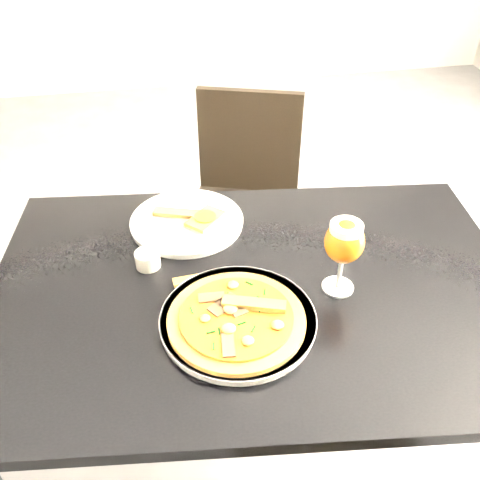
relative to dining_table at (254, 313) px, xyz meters
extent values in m
plane|color=#555557|center=(0.05, 0.14, -0.66)|extent=(6.00, 6.00, 0.00)
cube|color=black|center=(0.00, 0.00, 0.08)|extent=(1.29, 0.94, 0.03)
cylinder|color=black|center=(-0.50, 0.40, -0.30)|extent=(0.05, 0.05, 0.72)
cylinder|color=black|center=(0.58, 0.27, -0.30)|extent=(0.05, 0.05, 0.72)
cube|color=black|center=(0.11, 0.69, -0.24)|extent=(0.50, 0.50, 0.04)
cylinder|color=black|center=(-0.10, 0.59, -0.46)|extent=(0.03, 0.03, 0.40)
cylinder|color=black|center=(0.21, 0.49, -0.46)|extent=(0.03, 0.03, 0.40)
cylinder|color=black|center=(0.01, 0.89, -0.46)|extent=(0.03, 0.03, 0.40)
cylinder|color=black|center=(0.31, 0.79, -0.46)|extent=(0.03, 0.03, 0.40)
cube|color=black|center=(0.16, 0.86, 0.00)|extent=(0.37, 0.15, 0.40)
cylinder|color=silver|center=(-0.06, -0.11, 0.10)|extent=(0.40, 0.40, 0.02)
cylinder|color=#A05B26|center=(-0.06, -0.12, 0.11)|extent=(0.28, 0.28, 0.01)
cylinder|color=red|center=(-0.06, -0.12, 0.12)|extent=(0.23, 0.23, 0.01)
cube|color=#452E1E|center=(-0.03, -0.12, 0.13)|extent=(0.06, 0.03, 0.00)
cube|color=#452E1E|center=(-0.06, -0.07, 0.13)|extent=(0.03, 0.06, 0.00)
cube|color=#452E1E|center=(-0.14, -0.12, 0.13)|extent=(0.06, 0.03, 0.00)
cube|color=#452E1E|center=(-0.06, -0.15, 0.13)|extent=(0.03, 0.06, 0.00)
ellipsoid|color=gold|center=(-0.05, -0.11, 0.13)|extent=(0.03, 0.03, 0.01)
ellipsoid|color=gold|center=(-0.06, -0.05, 0.13)|extent=(0.03, 0.03, 0.01)
ellipsoid|color=gold|center=(-0.08, -0.11, 0.13)|extent=(0.03, 0.03, 0.01)
ellipsoid|color=gold|center=(-0.13, -0.16, 0.13)|extent=(0.03, 0.03, 0.01)
ellipsoid|color=gold|center=(-0.07, -0.14, 0.13)|extent=(0.03, 0.03, 0.01)
ellipsoid|color=gold|center=(0.00, -0.16, 0.13)|extent=(0.03, 0.03, 0.01)
cube|color=#0B410F|center=(-0.06, -0.11, 0.13)|extent=(0.01, 0.02, 0.00)
cube|color=#0B410F|center=(-0.07, -0.08, 0.13)|extent=(0.01, 0.02, 0.00)
cube|color=#0B410F|center=(-0.11, -0.06, 0.13)|extent=(0.01, 0.02, 0.00)
cube|color=#0B410F|center=(-0.09, -0.11, 0.13)|extent=(0.02, 0.01, 0.00)
cube|color=#0B410F|center=(-0.13, -0.13, 0.13)|extent=(0.02, 0.01, 0.00)
cube|color=#0B410F|center=(-0.08, -0.13, 0.13)|extent=(0.02, 0.01, 0.00)
cube|color=#0B410F|center=(-0.08, -0.16, 0.13)|extent=(0.01, 0.02, 0.00)
cube|color=#0B410F|center=(-0.05, -0.20, 0.13)|extent=(0.01, 0.02, 0.00)
cube|color=#0B410F|center=(-0.05, -0.15, 0.13)|extent=(0.01, 0.02, 0.00)
cube|color=#0B410F|center=(-0.01, -0.14, 0.13)|extent=(0.02, 0.01, 0.00)
cube|color=#0B410F|center=(-0.05, -0.12, 0.13)|extent=(0.02, 0.01, 0.00)
cube|color=#0B410F|center=(-0.03, -0.09, 0.13)|extent=(0.02, 0.01, 0.00)
cube|color=#A05B26|center=(-0.02, -0.13, 0.13)|extent=(0.13, 0.07, 0.01)
cylinder|color=silver|center=(-0.13, 0.26, 0.10)|extent=(0.34, 0.34, 0.02)
cube|color=#A05B26|center=(-0.15, 0.29, 0.11)|extent=(0.12, 0.07, 0.01)
cube|color=#A05B26|center=(-0.08, 0.25, 0.11)|extent=(0.11, 0.11, 0.01)
cylinder|color=red|center=(-0.08, 0.25, 0.12)|extent=(0.06, 0.06, 0.00)
cube|color=#A05B26|center=(-0.13, 0.04, 0.09)|extent=(0.11, 0.03, 0.01)
cylinder|color=beige|center=(-0.23, 0.11, 0.11)|extent=(0.06, 0.06, 0.04)
cylinder|color=yellow|center=(-0.23, 0.11, 0.12)|extent=(0.05, 0.05, 0.01)
cylinder|color=silver|center=(0.18, -0.04, 0.09)|extent=(0.07, 0.07, 0.01)
cylinder|color=silver|center=(0.18, -0.04, 0.13)|extent=(0.01, 0.01, 0.08)
ellipsoid|color=#A4550F|center=(0.18, -0.04, 0.22)|extent=(0.09, 0.09, 0.10)
cylinder|color=white|center=(0.18, -0.04, 0.26)|extent=(0.07, 0.07, 0.02)
camera|label=1|loc=(-0.20, -0.88, 0.91)|focal=40.00mm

